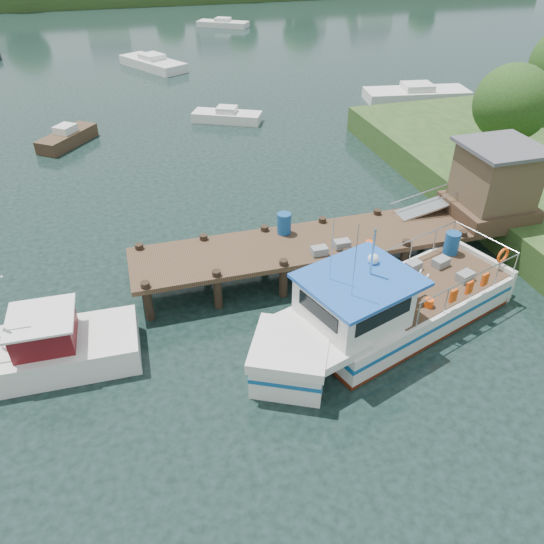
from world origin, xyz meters
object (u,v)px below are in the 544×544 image
object	(u,v)px
moored_b	(227,116)
moored_c	(416,94)
work_boat	(21,354)
moored_rowboat	(67,138)
moored_d	(153,63)
dock	(438,204)
moored_far	(223,24)
lobster_boat	(380,311)

from	to	relation	value
moored_b	moored_c	size ratio (longest dim) A/B	0.60
work_boat	moored_rowboat	xyz separation A→B (m)	(0.83, 20.08, -0.20)
work_boat	moored_rowboat	distance (m)	20.10
work_boat	moored_d	distance (m)	38.71
dock	work_boat	size ratio (longest dim) A/B	2.11
dock	moored_b	xyz separation A→B (m)	(-4.85, 18.75, -1.86)
dock	moored_d	world-z (taller)	dock
dock	moored_b	world-z (taller)	dock
moored_rowboat	moored_far	distance (m)	39.85
moored_rowboat	moored_d	distance (m)	19.15
work_boat	moored_b	distance (m)	24.29
moored_rowboat	dock	bearing A→B (deg)	-71.24
work_boat	moored_far	xyz separation A→B (m)	(18.18, 55.96, -0.26)
work_boat	moored_b	world-z (taller)	work_boat
lobster_boat	moored_c	world-z (taller)	lobster_boat
moored_far	moored_b	bearing A→B (deg)	-84.16
dock	lobster_boat	bearing A→B (deg)	-136.32
work_boat	moored_c	xyz separation A→B (m)	(26.23, 22.37, -0.20)
moored_c	moored_d	xyz separation A→B (m)	(-18.38, 15.53, -0.00)
moored_rowboat	moored_far	xyz separation A→B (m)	(17.35, 35.87, -0.06)
moored_far	lobster_boat	bearing A→B (deg)	-79.33
moored_b	moored_c	world-z (taller)	moored_c
moored_d	moored_far	bearing A→B (deg)	60.26
moored_d	dock	bearing A→B (deg)	-76.71
dock	moored_d	distance (m)	36.14
moored_far	moored_rowboat	bearing A→B (deg)	-98.60
moored_d	work_boat	bearing A→B (deg)	-101.64
dock	moored_c	bearing A→B (deg)	62.68
lobster_boat	moored_b	distance (m)	23.07
dock	moored_far	size ratio (longest dim) A/B	2.60
moored_c	moored_rowboat	bearing A→B (deg)	-155.70
dock	moored_b	size ratio (longest dim) A/B	3.41
moored_far	moored_c	size ratio (longest dim) A/B	0.79
dock	moored_rowboat	bearing A→B (deg)	131.40
moored_rowboat	moored_b	bearing A→B (deg)	-14.81
work_boat	moored_far	bearing A→B (deg)	73.40
moored_rowboat	work_boat	bearing A→B (deg)	-115.03
lobster_boat	moored_far	world-z (taller)	lobster_boat
dock	moored_far	distance (m)	53.26
dock	moored_far	xyz separation A→B (m)	(2.08, 53.19, -1.85)
work_boat	moored_b	xyz separation A→B (m)	(11.26, 21.52, -0.27)
moored_b	moored_c	xyz separation A→B (m)	(14.97, 0.85, 0.08)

